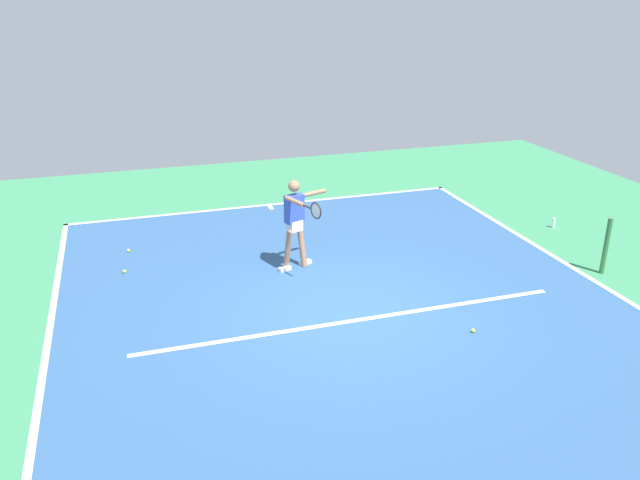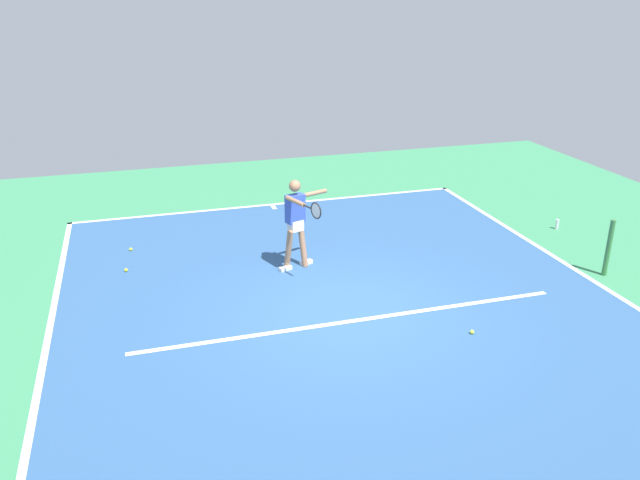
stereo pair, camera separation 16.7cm
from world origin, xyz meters
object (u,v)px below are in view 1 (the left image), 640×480
Objects in this scene: tennis_ball_near_service_line at (125,271)px; tennis_ball_far_corner at (473,331)px; water_bottle at (553,223)px; tennis_ball_near_player at (129,251)px; net_post at (606,246)px; tennis_player at (296,219)px.

tennis_ball_near_service_line is 1.00× the size of tennis_ball_far_corner.
water_bottle reaches higher than tennis_ball_far_corner.
tennis_ball_far_corner is (-4.90, 4.86, 0.00)m from tennis_ball_near_player.
tennis_ball_far_corner is at bearing 41.25° from water_bottle.
water_bottle reaches higher than tennis_ball_near_service_line.
net_post is 3.61m from tennis_ball_far_corner.
tennis_ball_near_player is at bearing -8.70° from water_bottle.
tennis_ball_far_corner is at bearing 19.86° from net_post.
tennis_player is 3.79m from tennis_ball_far_corner.
tennis_player is at bearing -19.83° from net_post.
tennis_ball_near_player is at bearing -23.78° from net_post.
tennis_ball_near_player is (8.27, -3.64, -0.50)m from net_post.
tennis_ball_far_corner is (-5.01, 3.85, 0.00)m from tennis_ball_near_service_line.
tennis_ball_near_service_line and tennis_ball_far_corner have the same top height.
net_post reaches higher than water_bottle.
tennis_ball_near_player is at bearing -50.07° from tennis_player.
tennis_ball_near_service_line is 1.00× the size of tennis_ball_near_player.
net_post is 16.21× the size of tennis_ball_near_player.
net_post reaches higher than tennis_ball_near_player.
tennis_player is at bearing 166.76° from tennis_ball_near_service_line.
net_post reaches higher than tennis_ball_far_corner.
tennis_ball_near_service_line is 9.00m from water_bottle.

